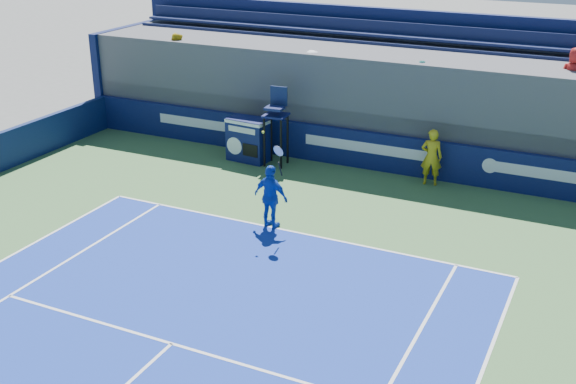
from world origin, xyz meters
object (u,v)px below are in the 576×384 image
at_px(umpire_chair, 276,118).
at_px(tennis_player, 271,197).
at_px(ball_person, 431,157).
at_px(match_clock, 248,139).

distance_m(umpire_chair, tennis_player, 4.79).
bearing_deg(ball_person, umpire_chair, -5.44).
relative_size(ball_person, umpire_chair, 0.68).
bearing_deg(match_clock, tennis_player, -55.08).
height_order(ball_person, tennis_player, tennis_player).
relative_size(ball_person, match_clock, 1.21).
xyz_separation_m(ball_person, match_clock, (-5.82, -0.46, -0.12)).
bearing_deg(ball_person, tennis_player, 48.50).
height_order(match_clock, tennis_player, tennis_player).
distance_m(match_clock, tennis_player, 5.19).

